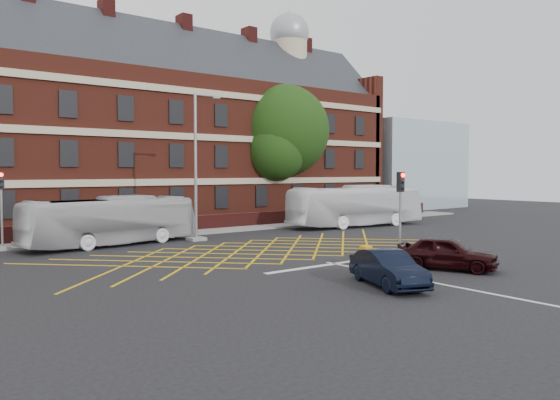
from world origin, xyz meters
TOP-DOWN VIEW (x-y plane):
  - ground at (0.00, 0.00)m, footprint 120.00×120.00m
  - victorian_building at (0.25, 22.00)m, footprint 51.00×12.17m
  - boundary_wall at (0.00, 13.00)m, footprint 56.00×0.50m
  - far_pavement at (0.00, 12.00)m, footprint 60.00×3.00m
  - glass_block at (34.00, 21.00)m, footprint 14.00×10.00m
  - box_junction_hatching at (0.00, 2.00)m, footprint 8.22×8.22m
  - stop_line at (0.00, -3.50)m, footprint 8.00×0.30m
  - centre_line at (0.00, -10.00)m, footprint 0.15×14.00m
  - bus_left at (-5.75, 9.13)m, footprint 10.49×3.66m
  - bus_right at (13.37, 8.04)m, footprint 11.81×4.06m
  - car_navy at (-1.83, -8.29)m, footprint 2.77×4.27m
  - car_maroon at (2.93, -7.56)m, footprint 3.29×4.62m
  - deciduous_tree at (12.98, 16.69)m, footprint 8.28×8.22m
  - traffic_light_near at (2.97, -4.89)m, footprint 0.70×0.70m
  - traffic_light_far at (-11.18, 10.88)m, footprint 0.70×0.70m
  - street_lamp at (-0.69, 8.11)m, footprint 2.25×1.00m
  - utility_cabinet at (0.73, -4.79)m, footprint 0.45×0.38m

SIDE VIEW (x-z plane):
  - ground at x=0.00m, z-range 0.00..0.00m
  - box_junction_hatching at x=0.00m, z-range 0.00..0.02m
  - stop_line at x=0.00m, z-range 0.00..0.02m
  - centre_line at x=0.00m, z-range 0.00..0.02m
  - far_pavement at x=0.00m, z-range 0.00..0.12m
  - utility_cabinet at x=0.73m, z-range 0.00..0.92m
  - boundary_wall at x=0.00m, z-range 0.00..1.10m
  - car_navy at x=-1.83m, z-range 0.00..1.33m
  - car_maroon at x=2.93m, z-range 0.00..1.46m
  - bus_left at x=-5.75m, z-range 0.00..2.86m
  - bus_right at x=13.37m, z-range 0.00..3.22m
  - traffic_light_near at x=2.97m, z-range -0.37..3.90m
  - traffic_light_far at x=-11.18m, z-range -0.37..3.90m
  - street_lamp at x=-0.69m, z-range -1.40..7.68m
  - glass_block at x=34.00m, z-range 0.00..10.00m
  - deciduous_tree at x=12.98m, z-range 1.36..13.44m
  - victorian_building at x=0.25m, z-range -2.36..18.04m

